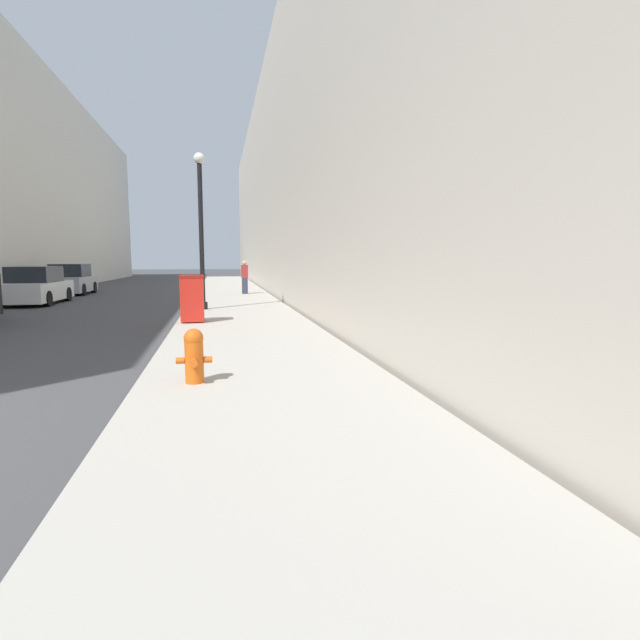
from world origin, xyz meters
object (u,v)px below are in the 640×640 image
object	(u,v)px
lamppost	(201,224)
trash_bin	(192,298)
pedestrian_on_sidewalk	(245,277)
parked_sedan_far	(71,281)
fire_hydrant	(194,354)
parked_sedan_near	(36,287)

from	to	relation	value
lamppost	trash_bin	bearing A→B (deg)	-92.77
trash_bin	pedestrian_on_sidewalk	bearing A→B (deg)	80.02
trash_bin	parked_sedan_far	xyz separation A→B (m)	(-7.19, 15.26, -0.07)
parked_sedan_far	trash_bin	bearing A→B (deg)	-64.78
fire_hydrant	parked_sedan_far	world-z (taller)	parked_sedan_far
pedestrian_on_sidewalk	trash_bin	bearing A→B (deg)	-99.98
fire_hydrant	pedestrian_on_sidewalk	size ratio (longest dim) A/B	0.45
parked_sedan_near	fire_hydrant	bearing A→B (deg)	-65.72
lamppost	parked_sedan_near	distance (m)	9.24
lamppost	parked_sedan_far	distance (m)	13.91
fire_hydrant	parked_sedan_far	distance (m)	23.59
lamppost	pedestrian_on_sidewalk	distance (m)	8.32
parked_sedan_far	pedestrian_on_sidewalk	xyz separation A→B (m)	(9.22, -3.72, 0.25)
parked_sedan_far	pedestrian_on_sidewalk	world-z (taller)	pedestrian_on_sidewalk
parked_sedan_far	lamppost	bearing A→B (deg)	-57.48
lamppost	fire_hydrant	bearing A→B (deg)	-89.00
fire_hydrant	trash_bin	size ratio (longest dim) A/B	0.59
fire_hydrant	pedestrian_on_sidewalk	bearing A→B (deg)	84.90
trash_bin	parked_sedan_near	distance (m)	11.44
fire_hydrant	lamppost	xyz separation A→B (m)	(-0.19, 10.79, 2.55)
fire_hydrant	trash_bin	xyz separation A→B (m)	(-0.37, 7.09, 0.26)
trash_bin	pedestrian_on_sidewalk	world-z (taller)	pedestrian_on_sidewalk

